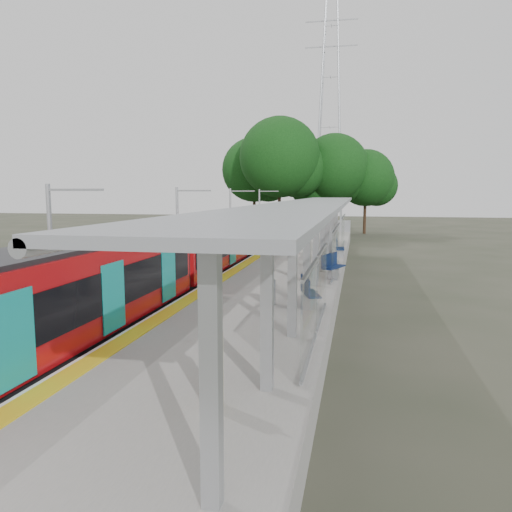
% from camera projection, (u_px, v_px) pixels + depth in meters
% --- Properties ---
extents(ground, '(200.00, 200.00, 0.00)m').
position_uv_depth(ground, '(139.00, 475.00, 9.09)').
color(ground, '#474438').
rests_on(ground, ground).
extents(trackbed, '(3.00, 70.00, 0.24)m').
position_uv_depth(trackbed, '(213.00, 277.00, 29.41)').
color(trackbed, '#59544C').
rests_on(trackbed, ground).
extents(platform, '(6.00, 50.00, 1.00)m').
position_uv_depth(platform, '(289.00, 274.00, 28.46)').
color(platform, gray).
rests_on(platform, ground).
extents(tactile_strip, '(0.60, 50.00, 0.02)m').
position_uv_depth(tactile_strip, '(246.00, 263.00, 28.90)').
color(tactile_strip, gold).
rests_on(tactile_strip, platform).
extents(end_fence, '(6.00, 0.10, 1.20)m').
position_uv_depth(end_fence, '(321.00, 226.00, 52.56)').
color(end_fence, '#9EA0A5').
rests_on(end_fence, platform).
extents(train, '(2.74, 27.60, 3.62)m').
position_uv_depth(train, '(162.00, 263.00, 21.63)').
color(train, black).
rests_on(train, ground).
extents(canopy, '(3.27, 38.00, 3.66)m').
position_uv_depth(canopy, '(312.00, 211.00, 23.96)').
color(canopy, '#9EA0A5').
rests_on(canopy, platform).
extents(pylon, '(8.00, 4.00, 38.00)m').
position_uv_depth(pylon, '(330.00, 102.00, 77.79)').
color(pylon, '#9EA0A5').
rests_on(pylon, ground).
extents(tree_cluster, '(21.03, 13.99, 13.65)m').
position_uv_depth(tree_cluster, '(302.00, 168.00, 59.45)').
color(tree_cluster, '#382316').
rests_on(tree_cluster, ground).
extents(catenary_masts, '(2.08, 48.16, 5.40)m').
position_uv_depth(catenary_masts, '(179.00, 231.00, 28.42)').
color(catenary_masts, '#9EA0A5').
rests_on(catenary_masts, ground).
extents(bench_near, '(0.91, 1.63, 1.07)m').
position_uv_depth(bench_near, '(308.00, 291.00, 18.10)').
color(bench_near, '#102251').
rests_on(bench_near, platform).
extents(bench_mid, '(1.11, 1.80, 1.18)m').
position_uv_depth(bench_mid, '(332.00, 265.00, 24.13)').
color(bench_mid, '#102251').
rests_on(bench_mid, platform).
extents(bench_far, '(0.58, 1.69, 1.14)m').
position_uv_depth(bench_far, '(339.00, 247.00, 32.23)').
color(bench_far, '#102251').
rests_on(bench_far, platform).
extents(info_pillar_near, '(0.38, 0.38, 1.70)m').
position_uv_depth(info_pillar_near, '(213.00, 370.00, 9.59)').
color(info_pillar_near, beige).
rests_on(info_pillar_near, platform).
extents(info_pillar_far, '(0.45, 0.45, 1.99)m').
position_uv_depth(info_pillar_far, '(325.00, 241.00, 33.61)').
color(info_pillar_far, beige).
rests_on(info_pillar_far, platform).
extents(litter_bin, '(0.59, 0.59, 0.92)m').
position_uv_depth(litter_bin, '(270.00, 292.00, 18.43)').
color(litter_bin, '#9EA0A5').
rests_on(litter_bin, platform).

